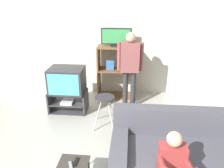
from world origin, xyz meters
TOP-DOWN VIEW (x-y plane):
  - wall_back at (0.00, 3.75)m, footprint 6.40×0.06m
  - tv_stand at (-0.99, 2.68)m, footprint 0.78×0.47m
  - television_main at (-0.98, 2.67)m, footprint 0.69×0.53m
  - media_shelf at (-0.01, 3.47)m, footprint 0.89×0.43m
  - television_flat at (-0.03, 3.46)m, footprint 0.67×0.20m
  - folding_stool at (-0.15, 2.17)m, footprint 0.40×0.45m
  - remote_control_black at (-0.33, 0.71)m, footprint 0.04×0.15m
  - remote_control_white at (-0.37, 0.63)m, footprint 0.09×0.15m
  - couch at (0.97, 1.11)m, footprint 1.80×0.95m
  - person_standing_adult at (0.29, 2.97)m, footprint 0.53×0.20m
  - person_seated_child at (0.79, 0.55)m, footprint 0.33×0.43m

SIDE VIEW (x-z plane):
  - tv_stand at x=-0.99m, z-range 0.00..0.44m
  - couch at x=0.97m, z-range -0.14..0.68m
  - remote_control_black at x=-0.33m, z-range 0.40..0.42m
  - remote_control_white at x=-0.37m, z-range 0.40..0.42m
  - folding_stool at x=-0.15m, z-range 0.19..0.79m
  - person_seated_child at x=0.79m, z-range 0.09..1.04m
  - media_shelf at x=-0.01m, z-range 0.01..1.24m
  - television_main at x=-0.98m, z-range 0.44..0.95m
  - person_standing_adult at x=0.29m, z-range 0.17..1.79m
  - wall_back at x=0.00m, z-range 0.00..2.60m
  - television_flat at x=-0.03m, z-range 1.22..1.62m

